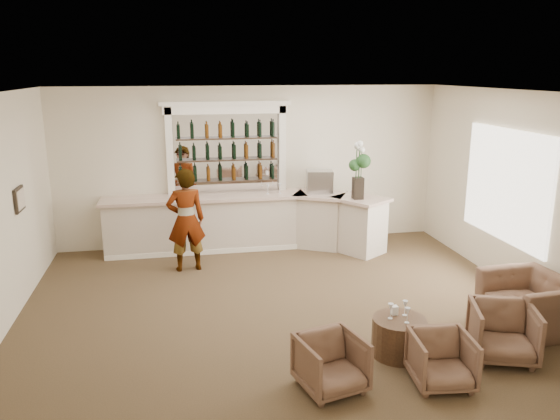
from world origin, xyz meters
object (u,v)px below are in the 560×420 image
object	(u,v)px
espresso_machine	(320,181)
flower_vase	(359,167)
armchair_left	(331,363)
armchair_far	(530,303)
armchair_right	(503,332)
armchair_center	(442,360)
bar_counter	(247,222)
sommelier	(186,220)
cocktail_table	(399,337)

from	to	relation	value
espresso_machine	flower_vase	distance (m)	1.01
armchair_left	armchair_far	distance (m)	3.36
armchair_right	flower_vase	distance (m)	4.56
armchair_center	bar_counter	bearing A→B (deg)	112.33
espresso_machine	sommelier	bearing A→B (deg)	-150.20
espresso_machine	armchair_right	bearing A→B (deg)	-67.60
bar_counter	armchair_far	world-z (taller)	bar_counter
armchair_center	espresso_machine	bearing A→B (deg)	96.59
sommelier	armchair_far	distance (m)	5.82
cocktail_table	espresso_machine	size ratio (longest dim) A/B	1.33
bar_counter	armchair_right	xyz separation A→B (m)	(2.63, -5.00, -0.21)
flower_vase	bar_counter	bearing A→B (deg)	161.75
armchair_left	cocktail_table	bearing A→B (deg)	15.19
sommelier	bar_counter	bearing A→B (deg)	-149.43
sommelier	cocktail_table	bearing A→B (deg)	117.83
armchair_center	flower_vase	bearing A→B (deg)	89.60
armchair_right	espresso_machine	size ratio (longest dim) A/B	1.51
armchair_left	armchair_right	bearing A→B (deg)	-7.56
armchair_center	armchair_right	world-z (taller)	armchair_right
sommelier	armchair_right	xyz separation A→B (m)	(3.88, -4.03, -0.59)
flower_vase	armchair_center	bearing A→B (deg)	-96.54
armchair_center	espresso_machine	size ratio (longest dim) A/B	1.33
bar_counter	flower_vase	xyz separation A→B (m)	(2.11, -0.70, 1.21)
armchair_right	flower_vase	bearing A→B (deg)	115.50
bar_counter	armchair_far	distance (m)	5.55
armchair_right	bar_counter	bearing A→B (deg)	136.41
armchair_right	armchair_far	xyz separation A→B (m)	(0.86, 0.69, 0.02)
espresso_machine	bar_counter	bearing A→B (deg)	-169.13
cocktail_table	bar_counter	bearing A→B (deg)	106.32
armchair_left	flower_vase	distance (m)	5.14
bar_counter	armchair_right	world-z (taller)	bar_counter
bar_counter	flower_vase	size ratio (longest dim) A/B	5.01
armchair_left	armchair_far	size ratio (longest dim) A/B	0.61
espresso_machine	flower_vase	world-z (taller)	flower_vase
armchair_right	espresso_machine	world-z (taller)	espresso_machine
armchair_right	armchair_far	world-z (taller)	armchair_far
cocktail_table	armchair_left	bearing A→B (deg)	-150.77
armchair_left	armchair_center	distance (m)	1.31
espresso_machine	flower_vase	xyz separation A→B (m)	(0.58, -0.72, 0.41)
sommelier	flower_vase	xyz separation A→B (m)	(3.36, 0.28, 0.83)
sommelier	armchair_left	world-z (taller)	sommelier
sommelier	armchair_center	world-z (taller)	sommelier
cocktail_table	sommelier	distance (m)	4.57
armchair_center	flower_vase	size ratio (longest dim) A/B	0.61
armchair_right	armchair_center	bearing A→B (deg)	-139.72
bar_counter	flower_vase	bearing A→B (deg)	-18.25
armchair_right	armchair_far	size ratio (longest dim) A/B	0.67
cocktail_table	armchair_left	distance (m)	1.25
espresso_machine	armchair_center	bearing A→B (deg)	-79.50
cocktail_table	sommelier	world-z (taller)	sommelier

